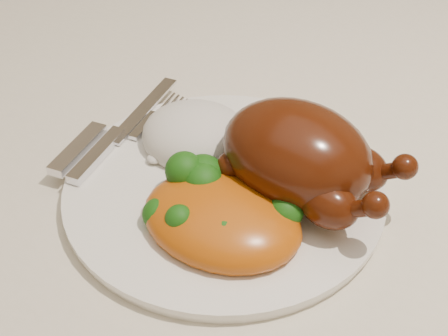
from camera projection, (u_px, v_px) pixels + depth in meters
The scene contains 7 objects.
dining_table at pixel (409, 205), 0.72m from camera, with size 1.60×0.90×0.76m.
tablecloth at pixel (422, 156), 0.68m from camera, with size 1.73×1.03×0.18m.
dinner_plate at pixel (224, 190), 0.58m from camera, with size 0.29×0.29×0.01m, color white.
roast_chicken at pixel (300, 156), 0.54m from camera, with size 0.17×0.11×0.09m.
rice_mound at pixel (196, 136), 0.62m from camera, with size 0.13×0.13×0.06m.
mac_and_cheese at pixel (220, 215), 0.53m from camera, with size 0.16×0.13×0.06m.
cutlery at pixel (108, 138), 0.62m from camera, with size 0.07×0.19×0.01m.
Camera 1 is at (0.16, -0.54, 1.16)m, focal length 50.00 mm.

